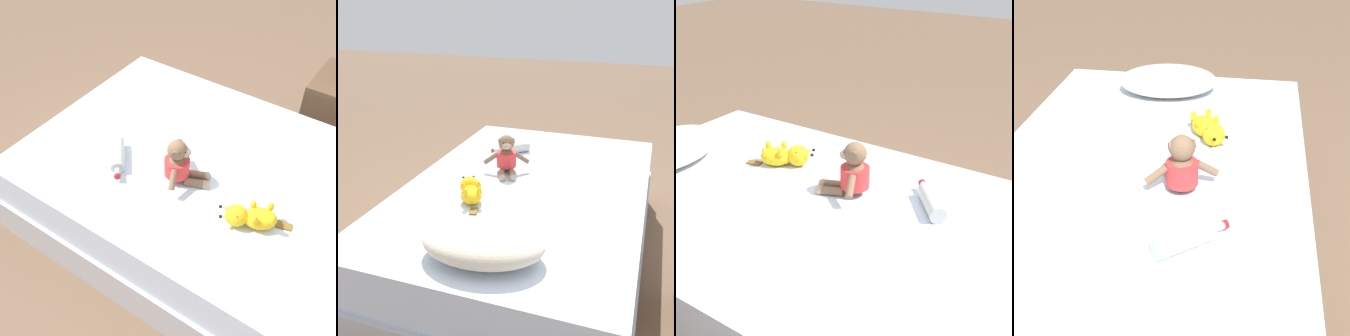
# 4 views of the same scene
# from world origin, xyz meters

# --- Properties ---
(ground_plane) EXTENTS (16.00, 16.00, 0.00)m
(ground_plane) POSITION_xyz_m (0.00, 0.00, 0.00)
(ground_plane) COLOR brown
(bed) EXTENTS (1.36, 2.07, 0.49)m
(bed) POSITION_xyz_m (0.00, 0.00, 0.24)
(bed) COLOR #B2B2B7
(bed) RESTS_ON ground_plane
(plush_monkey) EXTENTS (0.28, 0.25, 0.24)m
(plush_monkey) POSITION_xyz_m (0.17, -0.14, 0.58)
(plush_monkey) COLOR brown
(plush_monkey) RESTS_ON bed
(plush_yellow_creature) EXTENTS (0.21, 0.31, 0.10)m
(plush_yellow_creature) POSITION_xyz_m (0.23, 0.27, 0.53)
(plush_yellow_creature) COLOR yellow
(plush_yellow_creature) RESTS_ON bed
(glass_bottle) EXTENTS (0.24, 0.21, 0.07)m
(glass_bottle) POSITION_xyz_m (0.24, -0.47, 0.52)
(glass_bottle) COLOR #B7BCB2
(glass_bottle) RESTS_ON bed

